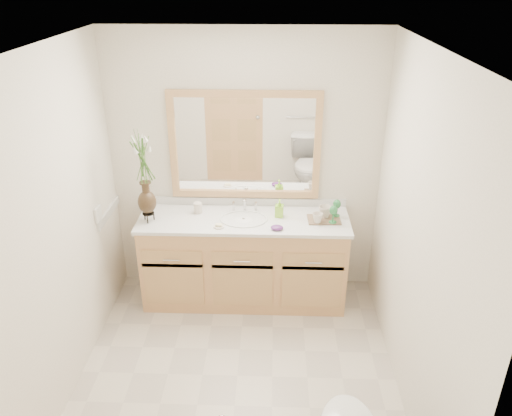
{
  "coord_description": "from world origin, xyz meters",
  "views": [
    {
      "loc": [
        0.24,
        -2.85,
        2.82
      ],
      "look_at": [
        0.12,
        0.65,
        1.11
      ],
      "focal_mm": 35.0,
      "sensor_mm": 36.0,
      "label": 1
    }
  ],
  "objects_px": {
    "tumbler": "(198,208)",
    "soap_bottle": "(279,209)",
    "flower_vase": "(143,165)",
    "tray": "(324,220)"
  },
  "relations": [
    {
      "from": "soap_bottle",
      "to": "tray",
      "type": "xyz_separation_m",
      "value": [
        0.39,
        -0.06,
        -0.07
      ]
    },
    {
      "from": "soap_bottle",
      "to": "tray",
      "type": "bearing_deg",
      "value": -3.02
    },
    {
      "from": "flower_vase",
      "to": "tumbler",
      "type": "bearing_deg",
      "value": 23.22
    },
    {
      "from": "soap_bottle",
      "to": "flower_vase",
      "type": "bearing_deg",
      "value": -167.8
    },
    {
      "from": "tumbler",
      "to": "tray",
      "type": "relative_size",
      "value": 0.34
    },
    {
      "from": "flower_vase",
      "to": "tumbler",
      "type": "distance_m",
      "value": 0.64
    },
    {
      "from": "tumbler",
      "to": "soap_bottle",
      "type": "height_order",
      "value": "soap_bottle"
    },
    {
      "from": "tumbler",
      "to": "soap_bottle",
      "type": "bearing_deg",
      "value": -3.84
    },
    {
      "from": "soap_bottle",
      "to": "tray",
      "type": "height_order",
      "value": "soap_bottle"
    },
    {
      "from": "flower_vase",
      "to": "tumbler",
      "type": "relative_size",
      "value": 7.92
    }
  ]
}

